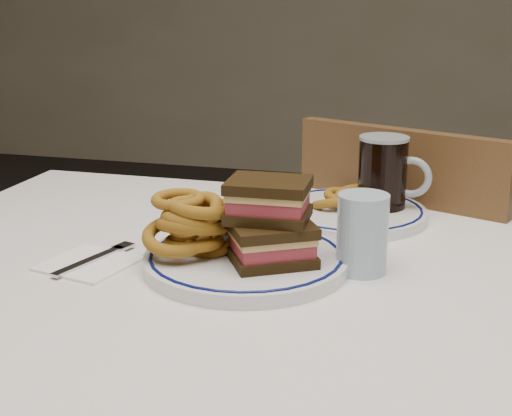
% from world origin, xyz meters
% --- Properties ---
extents(dining_table, '(1.27, 0.87, 0.75)m').
position_xyz_m(dining_table, '(0.00, 0.00, 0.64)').
color(dining_table, silver).
rests_on(dining_table, floor).
extents(chair_far, '(0.53, 0.53, 0.89)m').
position_xyz_m(chair_far, '(0.17, 0.48, 0.48)').
color(chair_far, '#3F2C14').
rests_on(chair_far, floor).
extents(main_plate, '(0.29, 0.29, 0.02)m').
position_xyz_m(main_plate, '(-0.06, -0.01, 0.76)').
color(main_plate, silver).
rests_on(main_plate, dining_table).
extents(reuben_sandwich, '(0.14, 0.13, 0.11)m').
position_xyz_m(reuben_sandwich, '(-0.02, -0.03, 0.83)').
color(reuben_sandwich, black).
rests_on(reuben_sandwich, main_plate).
extents(onion_rings_main, '(0.13, 0.14, 0.11)m').
position_xyz_m(onion_rings_main, '(-0.13, -0.03, 0.81)').
color(onion_rings_main, brown).
rests_on(onion_rings_main, main_plate).
extents(ketchup_ramekin, '(0.06, 0.06, 0.04)m').
position_xyz_m(ketchup_ramekin, '(-0.11, 0.05, 0.79)').
color(ketchup_ramekin, white).
rests_on(ketchup_ramekin, main_plate).
extents(beer_mug, '(0.13, 0.08, 0.14)m').
position_xyz_m(beer_mug, '(0.10, 0.28, 0.82)').
color(beer_mug, black).
rests_on(beer_mug, dining_table).
extents(water_glass, '(0.07, 0.07, 0.11)m').
position_xyz_m(water_glass, '(0.10, 0.01, 0.81)').
color(water_glass, '#A1BBD0').
rests_on(water_glass, dining_table).
extents(far_plate, '(0.26, 0.26, 0.02)m').
position_xyz_m(far_plate, '(0.05, 0.25, 0.76)').
color(far_plate, silver).
rests_on(far_plate, dining_table).
extents(onion_rings_far, '(0.12, 0.09, 0.06)m').
position_xyz_m(onion_rings_far, '(0.04, 0.25, 0.78)').
color(onion_rings_far, brown).
rests_on(onion_rings_far, far_plate).
extents(napkin_fork, '(0.14, 0.16, 0.01)m').
position_xyz_m(napkin_fork, '(-0.28, -0.06, 0.75)').
color(napkin_fork, white).
rests_on(napkin_fork, dining_table).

